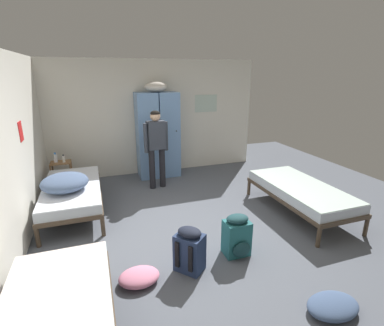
{
  "coord_description": "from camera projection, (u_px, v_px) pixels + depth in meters",
  "views": [
    {
      "loc": [
        -1.34,
        -3.59,
        2.25
      ],
      "look_at": [
        0.0,
        0.28,
        0.95
      ],
      "focal_mm": 26.8,
      "sensor_mm": 36.0,
      "label": 1
    }
  ],
  "objects": [
    {
      "name": "ground_plane",
      "position": [
        198.0,
        228.0,
        4.33
      ],
      "size": [
        8.92,
        8.92,
        0.0
      ],
      "primitive_type": "plane",
      "color": "#565B66"
    },
    {
      "name": "room_backdrop",
      "position": [
        99.0,
        135.0,
        4.72
      ],
      "size": [
        4.77,
        5.64,
        2.53
      ],
      "color": "silver",
      "rests_on": "ground_plane"
    },
    {
      "name": "locker_bank",
      "position": [
        158.0,
        133.0,
        6.29
      ],
      "size": [
        0.9,
        0.55,
        2.07
      ],
      "color": "#6B93C6",
      "rests_on": "ground_plane"
    },
    {
      "name": "shelf_unit",
      "position": [
        62.0,
        173.0,
        5.68
      ],
      "size": [
        0.38,
        0.3,
        0.57
      ],
      "color": "brown",
      "rests_on": "ground_plane"
    },
    {
      "name": "bed_right",
      "position": [
        301.0,
        191.0,
        4.71
      ],
      "size": [
        0.9,
        1.9,
        0.49
      ],
      "color": "#473828",
      "rests_on": "ground_plane"
    },
    {
      "name": "bed_left_rear",
      "position": [
        72.0,
        191.0,
        4.71
      ],
      "size": [
        0.9,
        1.9,
        0.49
      ],
      "color": "#473828",
      "rests_on": "ground_plane"
    },
    {
      "name": "bedding_heap",
      "position": [
        65.0,
        182.0,
        4.44
      ],
      "size": [
        0.7,
        0.74,
        0.25
      ],
      "color": "slate",
      "rests_on": "bed_left_rear"
    },
    {
      "name": "person_traveler",
      "position": [
        156.0,
        142.0,
        5.59
      ],
      "size": [
        0.49,
        0.24,
        1.56
      ],
      "color": "black",
      "rests_on": "ground_plane"
    },
    {
      "name": "water_bottle",
      "position": [
        55.0,
        158.0,
        5.58
      ],
      "size": [
        0.07,
        0.07,
        0.19
      ],
      "color": "white",
      "rests_on": "shelf_unit"
    },
    {
      "name": "lotion_bottle",
      "position": [
        64.0,
        159.0,
        5.58
      ],
      "size": [
        0.05,
        0.05,
        0.15
      ],
      "color": "white",
      "rests_on": "shelf_unit"
    },
    {
      "name": "backpack_teal",
      "position": [
        237.0,
        236.0,
        3.64
      ],
      "size": [
        0.32,
        0.34,
        0.55
      ],
      "color": "#23666B",
      "rests_on": "ground_plane"
    },
    {
      "name": "backpack_navy",
      "position": [
        190.0,
        250.0,
        3.36
      ],
      "size": [
        0.42,
        0.42,
        0.55
      ],
      "color": "navy",
      "rests_on": "ground_plane"
    },
    {
      "name": "clothes_pile_denim",
      "position": [
        333.0,
        306.0,
        2.8
      ],
      "size": [
        0.54,
        0.37,
        0.13
      ],
      "color": "#42567A",
      "rests_on": "ground_plane"
    },
    {
      "name": "clothes_pile_pink",
      "position": [
        139.0,
        277.0,
        3.19
      ],
      "size": [
        0.46,
        0.36,
        0.14
      ],
      "color": "pink",
      "rests_on": "ground_plane"
    }
  ]
}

